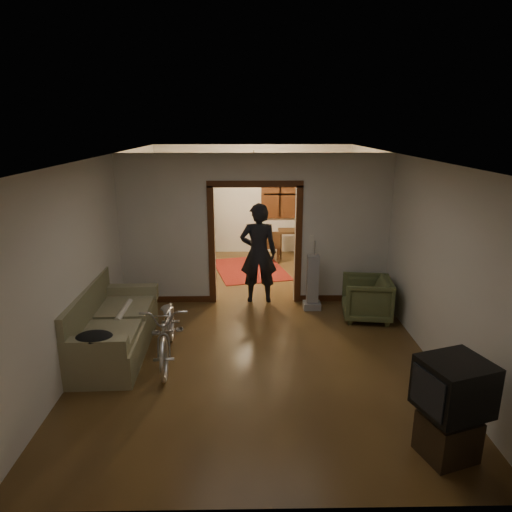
{
  "coord_description": "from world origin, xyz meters",
  "views": [
    {
      "loc": [
        -0.13,
        -7.52,
        3.3
      ],
      "look_at": [
        0.0,
        -0.3,
        1.2
      ],
      "focal_mm": 32.0,
      "sensor_mm": 36.0,
      "label": 1
    }
  ],
  "objects_px": {
    "locker": "(194,225)",
    "person": "(258,253)",
    "sofa": "(112,321)",
    "desk": "(297,244)",
    "armchair": "(366,298)",
    "bicycle": "(168,328)"
  },
  "relations": [
    {
      "from": "armchair",
      "to": "desk",
      "type": "bearing_deg",
      "value": -160.55
    },
    {
      "from": "sofa",
      "to": "desk",
      "type": "distance_m",
      "value": 5.95
    },
    {
      "from": "locker",
      "to": "sofa",
      "type": "bearing_deg",
      "value": -107.28
    },
    {
      "from": "sofa",
      "to": "locker",
      "type": "bearing_deg",
      "value": 80.3
    },
    {
      "from": "person",
      "to": "locker",
      "type": "bearing_deg",
      "value": -62.44
    },
    {
      "from": "armchair",
      "to": "desk",
      "type": "distance_m",
      "value": 3.91
    },
    {
      "from": "bicycle",
      "to": "locker",
      "type": "relative_size",
      "value": 1.04
    },
    {
      "from": "sofa",
      "to": "desk",
      "type": "relative_size",
      "value": 2.28
    },
    {
      "from": "desk",
      "to": "person",
      "type": "bearing_deg",
      "value": -110.01
    },
    {
      "from": "bicycle",
      "to": "locker",
      "type": "distance_m",
      "value": 5.19
    },
    {
      "from": "bicycle",
      "to": "armchair",
      "type": "relative_size",
      "value": 2.2
    },
    {
      "from": "locker",
      "to": "desk",
      "type": "bearing_deg",
      "value": -8.79
    },
    {
      "from": "armchair",
      "to": "locker",
      "type": "bearing_deg",
      "value": -130.7
    },
    {
      "from": "person",
      "to": "armchair",
      "type": "bearing_deg",
      "value": 155.28
    },
    {
      "from": "desk",
      "to": "sofa",
      "type": "bearing_deg",
      "value": -123.76
    },
    {
      "from": "sofa",
      "to": "person",
      "type": "relative_size",
      "value": 1.13
    },
    {
      "from": "bicycle",
      "to": "desk",
      "type": "bearing_deg",
      "value": 60.06
    },
    {
      "from": "bicycle",
      "to": "desk",
      "type": "height_order",
      "value": "bicycle"
    },
    {
      "from": "locker",
      "to": "person",
      "type": "bearing_deg",
      "value": -71.88
    },
    {
      "from": "armchair",
      "to": "bicycle",
      "type": "bearing_deg",
      "value": -59.47
    },
    {
      "from": "person",
      "to": "desk",
      "type": "height_order",
      "value": "person"
    },
    {
      "from": "bicycle",
      "to": "person",
      "type": "height_order",
      "value": "person"
    }
  ]
}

